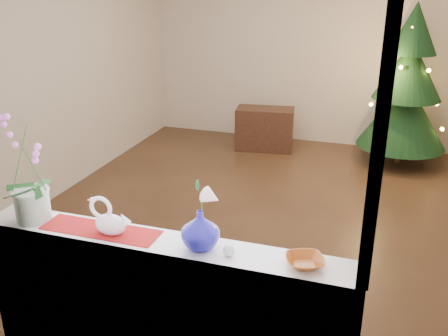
{
  "coord_description": "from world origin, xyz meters",
  "views": [
    {
      "loc": [
        1.08,
        -4.55,
        2.29
      ],
      "look_at": [
        0.04,
        -1.4,
        1.0
      ],
      "focal_mm": 40.0,
      "sensor_mm": 36.0,
      "label": 1
    }
  ],
  "objects_px": {
    "swan": "(110,217)",
    "paperweight": "(229,251)",
    "amber_dish": "(305,262)",
    "orchid_pot": "(27,170)",
    "side_table": "(265,129)",
    "xmas_tree": "(407,86)",
    "blue_vase": "(200,227)"
  },
  "relations": [
    {
      "from": "paperweight",
      "to": "xmas_tree",
      "type": "distance_m",
      "value": 4.45
    },
    {
      "from": "amber_dish",
      "to": "side_table",
      "type": "bearing_deg",
      "value": 106.23
    },
    {
      "from": "paperweight",
      "to": "amber_dish",
      "type": "bearing_deg",
      "value": 4.35
    },
    {
      "from": "orchid_pot",
      "to": "paperweight",
      "type": "height_order",
      "value": "orchid_pot"
    },
    {
      "from": "paperweight",
      "to": "amber_dish",
      "type": "xyz_separation_m",
      "value": [
        0.39,
        0.03,
        -0.01
      ]
    },
    {
      "from": "amber_dish",
      "to": "side_table",
      "type": "height_order",
      "value": "amber_dish"
    },
    {
      "from": "paperweight",
      "to": "amber_dish",
      "type": "height_order",
      "value": "paperweight"
    },
    {
      "from": "amber_dish",
      "to": "orchid_pot",
      "type": "bearing_deg",
      "value": 179.99
    },
    {
      "from": "paperweight",
      "to": "orchid_pot",
      "type": "bearing_deg",
      "value": 178.6
    },
    {
      "from": "swan",
      "to": "side_table",
      "type": "xyz_separation_m",
      "value": [
        -0.16,
        4.31,
        -0.73
      ]
    },
    {
      "from": "swan",
      "to": "side_table",
      "type": "relative_size",
      "value": 0.32
    },
    {
      "from": "amber_dish",
      "to": "xmas_tree",
      "type": "relative_size",
      "value": 0.08
    },
    {
      "from": "blue_vase",
      "to": "xmas_tree",
      "type": "height_order",
      "value": "xmas_tree"
    },
    {
      "from": "blue_vase",
      "to": "amber_dish",
      "type": "distance_m",
      "value": 0.57
    },
    {
      "from": "swan",
      "to": "paperweight",
      "type": "xyz_separation_m",
      "value": [
        0.7,
        -0.02,
        -0.07
      ]
    },
    {
      "from": "xmas_tree",
      "to": "blue_vase",
      "type": "bearing_deg",
      "value": -104.17
    },
    {
      "from": "swan",
      "to": "side_table",
      "type": "distance_m",
      "value": 4.37
    },
    {
      "from": "xmas_tree",
      "to": "orchid_pot",
      "type": "bearing_deg",
      "value": -116.43
    },
    {
      "from": "xmas_tree",
      "to": "side_table",
      "type": "distance_m",
      "value": 1.92
    },
    {
      "from": "amber_dish",
      "to": "side_table",
      "type": "distance_m",
      "value": 4.52
    },
    {
      "from": "blue_vase",
      "to": "orchid_pot",
      "type": "bearing_deg",
      "value": -179.84
    },
    {
      "from": "orchid_pot",
      "to": "blue_vase",
      "type": "xyz_separation_m",
      "value": [
        1.06,
        0.0,
        -0.2
      ]
    },
    {
      "from": "blue_vase",
      "to": "amber_dish",
      "type": "xyz_separation_m",
      "value": [
        0.56,
        -0.0,
        -0.1
      ]
    },
    {
      "from": "orchid_pot",
      "to": "blue_vase",
      "type": "height_order",
      "value": "orchid_pot"
    },
    {
      "from": "swan",
      "to": "blue_vase",
      "type": "distance_m",
      "value": 0.53
    },
    {
      "from": "orchid_pot",
      "to": "amber_dish",
      "type": "distance_m",
      "value": 1.65
    },
    {
      "from": "orchid_pot",
      "to": "side_table",
      "type": "relative_size",
      "value": 0.82
    },
    {
      "from": "orchid_pot",
      "to": "xmas_tree",
      "type": "height_order",
      "value": "xmas_tree"
    },
    {
      "from": "swan",
      "to": "xmas_tree",
      "type": "relative_size",
      "value": 0.12
    },
    {
      "from": "swan",
      "to": "paperweight",
      "type": "distance_m",
      "value": 0.71
    },
    {
      "from": "amber_dish",
      "to": "side_table",
      "type": "relative_size",
      "value": 0.21
    },
    {
      "from": "orchid_pot",
      "to": "side_table",
      "type": "distance_m",
      "value": 4.41
    }
  ]
}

